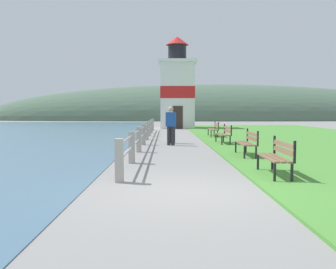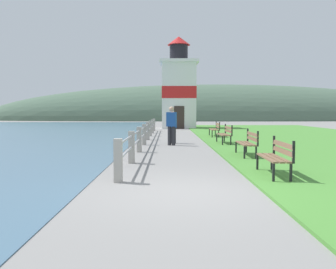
{
  "view_description": "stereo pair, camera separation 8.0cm",
  "coord_description": "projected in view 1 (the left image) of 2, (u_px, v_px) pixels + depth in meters",
  "views": [
    {
      "loc": [
        -0.4,
        -7.21,
        1.58
      ],
      "look_at": [
        -0.27,
        12.98,
        0.3
      ],
      "focal_mm": 40.0,
      "sensor_mm": 36.0,
      "label": 1
    },
    {
      "loc": [
        -0.32,
        -7.21,
        1.58
      ],
      "look_at": [
        -0.27,
        12.98,
        0.3
      ],
      "focal_mm": 40.0,
      "sensor_mm": 36.0,
      "label": 2
    }
  ],
  "objects": [
    {
      "name": "ground_plane",
      "position": [
        186.0,
        192.0,
        7.3
      ],
      "size": [
        160.0,
        160.0,
        0.0
      ],
      "primitive_type": "plane",
      "color": "gray"
    },
    {
      "name": "grass_verge",
      "position": [
        310.0,
        139.0,
        20.39
      ],
      "size": [
        12.0,
        39.24,
        0.06
      ],
      "color": "#4C8E38",
      "rests_on": "ground_plane"
    },
    {
      "name": "seawall_railing",
      "position": [
        145.0,
        131.0,
        18.85
      ],
      "size": [
        0.18,
        21.41,
        0.97
      ],
      "color": "#A8A399",
      "rests_on": "ground_plane"
    },
    {
      "name": "park_bench_near",
      "position": [
        277.0,
        155.0,
        8.86
      ],
      "size": [
        0.52,
        1.7,
        0.94
      ],
      "rotation": [
        0.0,
        0.0,
        3.12
      ],
      "color": "brown",
      "rests_on": "ground_plane"
    },
    {
      "name": "park_bench_midway",
      "position": [
        248.0,
        141.0,
        12.76
      ],
      "size": [
        0.52,
        1.8,
        0.94
      ],
      "rotation": [
        0.0,
        0.0,
        3.11
      ],
      "color": "brown",
      "rests_on": "ground_plane"
    },
    {
      "name": "park_bench_far",
      "position": [
        225.0,
        133.0,
        17.56
      ],
      "size": [
        0.51,
        1.75,
        0.94
      ],
      "rotation": [
        0.0,
        0.0,
        3.16
      ],
      "color": "brown",
      "rests_on": "ground_plane"
    },
    {
      "name": "park_bench_by_lighthouse",
      "position": [
        214.0,
        128.0,
        22.34
      ],
      "size": [
        0.52,
        1.94,
        0.94
      ],
      "rotation": [
        0.0,
        0.0,
        3.12
      ],
      "color": "brown",
      "rests_on": "ground_plane"
    },
    {
      "name": "lighthouse",
      "position": [
        177.0,
        90.0,
        34.02
      ],
      "size": [
        3.46,
        3.46,
        8.29
      ],
      "color": "white",
      "rests_on": "ground_plane"
    },
    {
      "name": "person_strolling",
      "position": [
        172.0,
        126.0,
        18.15
      ],
      "size": [
        0.4,
        0.24,
        1.56
      ],
      "rotation": [
        0.0,
        0.0,
        1.67
      ],
      "color": "#28282D",
      "rests_on": "ground_plane"
    },
    {
      "name": "person_by_railing",
      "position": [
        171.0,
        124.0,
        17.09
      ],
      "size": [
        0.48,
        0.35,
        1.78
      ],
      "rotation": [
        0.0,
        0.0,
        1.27
      ],
      "color": "#28282D",
      "rests_on": "ground_plane"
    },
    {
      "name": "distant_hillside",
      "position": [
        215.0,
        120.0,
        63.39
      ],
      "size": [
        80.0,
        16.0,
        12.0
      ],
      "color": "#4C6651",
      "rests_on": "ground_plane"
    }
  ]
}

